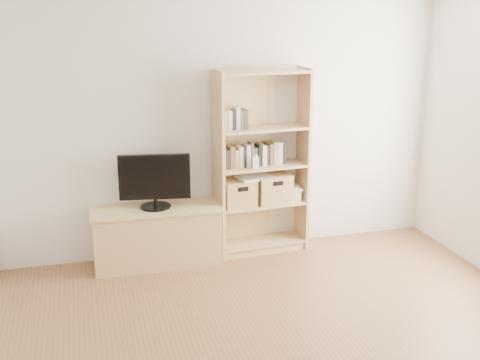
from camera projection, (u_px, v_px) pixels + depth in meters
name	position (u px, v px, depth m)	size (l,w,h in m)	color
back_wall	(225.00, 126.00, 6.02)	(4.50, 0.02, 2.60)	silver
tv_stand	(157.00, 237.00, 5.90)	(1.22, 0.46, 0.56)	#A67F55
bookshelf	(262.00, 163.00, 6.05)	(0.94, 0.33, 1.88)	#A67F55
television	(155.00, 181.00, 5.74)	(0.68, 0.05, 0.53)	black
books_row_mid	(261.00, 153.00, 6.04)	(0.89, 0.17, 0.24)	beige
books_row_upper	(241.00, 118.00, 5.87)	(0.38, 0.14, 0.20)	beige
baby_monitor	(256.00, 163.00, 5.91)	(0.06, 0.04, 0.11)	white
basket_left	(238.00, 193.00, 6.04)	(0.32, 0.27, 0.27)	#9D7247
basket_right	(272.00, 188.00, 6.15)	(0.35, 0.29, 0.29)	#9D7247
laptop	(254.00, 177.00, 6.05)	(0.34, 0.24, 0.03)	white
magazine_stack	(290.00, 193.00, 6.25)	(0.19, 0.27, 0.13)	beige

